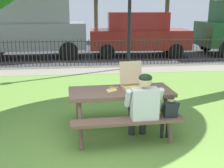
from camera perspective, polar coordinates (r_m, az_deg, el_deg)
name	(u,v)px	position (r m, az deg, el deg)	size (l,w,h in m)	color
ground	(90,126)	(5.41, -4.46, -8.46)	(28.00, 11.12, 0.02)	olive
cobblestone_walkway	(86,70)	(10.04, -5.31, 2.88)	(28.00, 1.40, 0.01)	gray
street_asphalt	(85,51)	(14.47, -5.60, 6.76)	(28.00, 7.61, 0.01)	#38383D
picnic_table_foreground	(121,100)	(4.95, 1.75, -3.18)	(1.88, 1.58, 0.79)	brown
pizza_box_open	(133,84)	(4.99, 4.35, 0.08)	(0.47, 0.53, 0.46)	tan
pizza_slice_on_table	(112,89)	(4.93, 0.02, -1.05)	(0.25, 0.30, 0.02)	#F9D772
adult_at_table	(143,105)	(4.53, 6.32, -4.27)	(0.62, 0.61, 1.19)	#2B2B2B
child_at_table	(169,113)	(4.68, 11.49, -5.87)	(0.31, 0.30, 0.82)	#292929
iron_fence_streetside	(85,52)	(10.63, -5.44, 6.44)	(22.03, 0.03, 1.01)	#2D2823
parked_car_center	(30,27)	(12.85, -16.33, 11.00)	(4.80, 2.28, 2.46)	gray
parked_car_right	(139,33)	(12.93, 5.43, 10.24)	(4.49, 2.10, 1.94)	maroon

